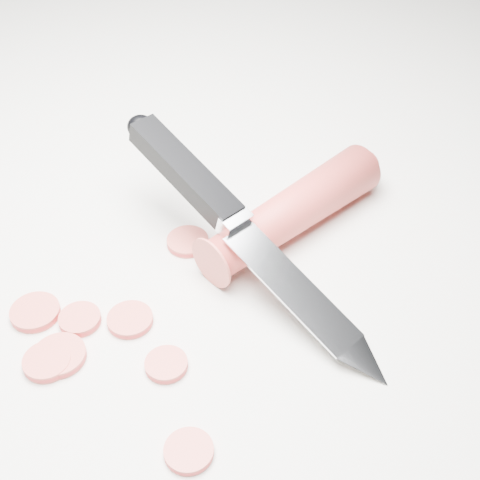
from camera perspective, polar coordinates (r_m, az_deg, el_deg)
The scene contains 11 objects.
ground at distance 0.53m, azimuth -6.70°, elevation -4.06°, with size 2.40×2.40×0.00m, color silver.
carrot at distance 0.56m, azimuth 4.48°, elevation 2.46°, with size 0.04×0.04×0.18m, color red.
carrot_slice_0 at distance 0.50m, azimuth -15.16°, elevation -9.50°, with size 0.04×0.04×0.01m, color #CC493E.
carrot_slice_1 at distance 0.50m, azimuth -16.13°, elevation -9.95°, with size 0.03×0.03×0.01m, color #CC493E.
carrot_slice_2 at distance 0.52m, azimuth -13.50°, elevation -6.60°, with size 0.03×0.03×0.01m, color #CC493E.
carrot_slice_3 at distance 0.51m, azimuth -9.37°, elevation -6.72°, with size 0.03×0.03×0.01m, color #CC493E.
carrot_slice_4 at distance 0.44m, azimuth -4.39°, elevation -17.52°, with size 0.03×0.03×0.01m, color #CC493E.
carrot_slice_5 at distance 0.53m, azimuth -17.08°, elevation -5.91°, with size 0.04×0.04×0.01m, color #CC493E.
carrot_slice_6 at distance 0.48m, azimuth -6.31°, elevation -10.51°, with size 0.03×0.03×0.01m, color #CC493E.
carrot_slice_7 at distance 0.56m, azimuth -4.48°, elevation -0.13°, with size 0.04×0.04×0.01m, color #CC493E.
kitchen_knife at distance 0.51m, azimuth 0.79°, elevation 0.54°, with size 0.29×0.10×0.09m, color silver, non-canonical shape.
Camera 1 is at (0.25, -0.27, 0.39)m, focal length 50.00 mm.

